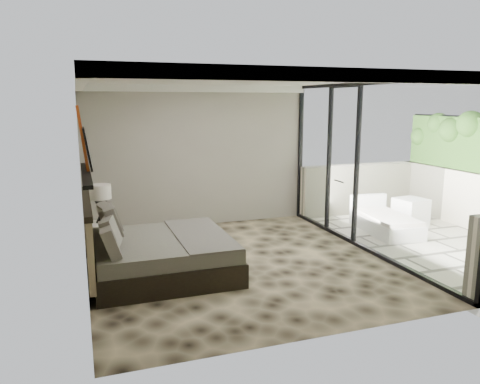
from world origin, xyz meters
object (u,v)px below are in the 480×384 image
object	(u,v)px
lounger	(384,222)
bed	(155,253)
table_lamp	(101,198)
nightstand	(103,239)
ottoman	(410,212)

from	to	relation	value
lounger	bed	bearing A→B (deg)	-163.28
bed	lounger	world-z (taller)	bed
table_lamp	bed	bearing A→B (deg)	-63.43
bed	nightstand	size ratio (longest dim) A/B	4.17
bed	nightstand	world-z (taller)	bed
ottoman	lounger	size ratio (longest dim) A/B	0.34
nightstand	ottoman	world-z (taller)	ottoman
bed	lounger	xyz separation A→B (m)	(4.56, 0.87, -0.14)
table_lamp	nightstand	bearing A→B (deg)	-96.65
bed	nightstand	distance (m)	1.45
table_lamp	ottoman	bearing A→B (deg)	-2.01
table_lamp	lounger	size ratio (longest dim) A/B	0.39
lounger	nightstand	bearing A→B (deg)	-178.63
table_lamp	lounger	xyz separation A→B (m)	(5.22, -0.45, -0.73)
nightstand	table_lamp	bearing A→B (deg)	90.58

